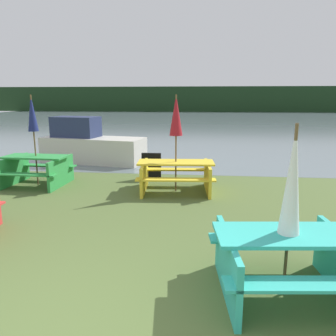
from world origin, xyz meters
The scene contains 10 objects.
water centered at (0.00, 32.24, 0.00)m, with size 60.00×50.00×0.00m.
far_treeline centered at (0.00, 52.24, 2.00)m, with size 80.00×1.60×4.00m.
picnic_table_teal centered at (2.42, 1.25, 0.47)m, with size 1.77×1.54×0.77m.
picnic_table_yellow centered at (0.79, 5.47, 0.46)m, with size 1.95×1.51×0.75m.
picnic_table_green centered at (-2.91, 5.68, 0.47)m, with size 1.68×1.44×0.79m.
umbrella_navy centered at (-2.91, 5.68, 1.86)m, with size 0.26×0.26×2.36m.
umbrella_crimson centered at (0.79, 5.47, 1.85)m, with size 0.31×0.31×2.36m.
umbrella_white centered at (2.42, 1.25, 1.36)m, with size 0.25×0.25×2.02m.
boat centered at (-2.59, 8.94, 0.61)m, with size 3.82×1.92×1.61m.
signboard centered at (0.00, 6.64, 0.38)m, with size 0.55×0.08×0.75m.
Camera 1 is at (1.41, -2.37, 2.29)m, focal length 35.00 mm.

